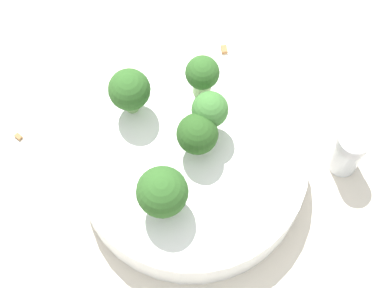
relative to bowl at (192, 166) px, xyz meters
name	(u,v)px	position (x,y,z in m)	size (l,w,h in m)	color
ground_plane	(192,175)	(0.00, 0.00, -0.02)	(3.00, 3.00, 0.00)	beige
bowl	(192,166)	(0.00, 0.00, 0.00)	(0.22, 0.22, 0.05)	white
broccoli_floret_0	(129,90)	(-0.02, -0.07, 0.06)	(0.04, 0.04, 0.05)	#84AD66
broccoli_floret_1	(161,192)	(0.05, 0.00, 0.06)	(0.05, 0.05, 0.06)	#7A9E5B
broccoli_floret_2	(199,135)	(-0.01, 0.00, 0.05)	(0.04, 0.04, 0.05)	#84AD66
broccoli_floret_3	(205,109)	(-0.03, 0.00, 0.06)	(0.03, 0.03, 0.05)	#84AD66
broccoli_floret_4	(202,75)	(-0.07, -0.02, 0.05)	(0.03, 0.03, 0.05)	#8EB770
pepper_shaker	(348,152)	(-0.08, 0.13, 0.01)	(0.03, 0.03, 0.06)	silver
almond_crumb_0	(224,48)	(-0.14, -0.04, -0.02)	(0.01, 0.01, 0.01)	olive
almond_crumb_1	(18,136)	(0.05, -0.18, -0.02)	(0.01, 0.00, 0.01)	olive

